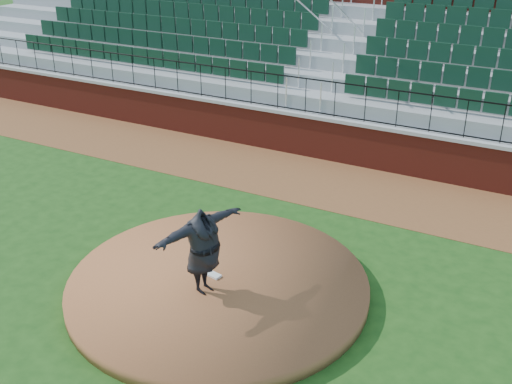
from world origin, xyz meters
TOP-DOWN VIEW (x-y plane):
  - ground at (0.00, 0.00)m, footprint 90.00×90.00m
  - warning_track at (0.00, 5.40)m, footprint 34.00×3.20m
  - field_wall at (0.00, 7.00)m, footprint 34.00×0.35m
  - wall_cap at (0.00, 7.00)m, footprint 34.00×0.45m
  - wall_railing at (0.00, 7.00)m, footprint 34.00×0.05m
  - seating_stands at (0.00, 9.72)m, footprint 34.00×5.10m
  - concourse_wall at (0.00, 12.52)m, footprint 34.00×0.50m
  - pitchers_mound at (0.16, -0.33)m, footprint 5.75×5.75m
  - pitching_rubber at (-0.14, -0.25)m, footprint 0.66×0.28m
  - pitcher at (0.16, -0.78)m, footprint 1.05×2.15m

SIDE VIEW (x-z plane):
  - ground at x=0.00m, z-range 0.00..0.00m
  - warning_track at x=0.00m, z-range 0.00..0.01m
  - pitchers_mound at x=0.16m, z-range 0.00..0.25m
  - pitching_rubber at x=-0.14m, z-range 0.25..0.29m
  - field_wall at x=0.00m, z-range 0.00..1.20m
  - pitcher at x=0.16m, z-range 0.25..1.94m
  - wall_cap at x=0.00m, z-range 1.20..1.30m
  - wall_railing at x=0.00m, z-range 1.30..2.30m
  - seating_stands at x=0.00m, z-range 0.00..4.60m
  - concourse_wall at x=0.00m, z-range 0.00..5.50m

